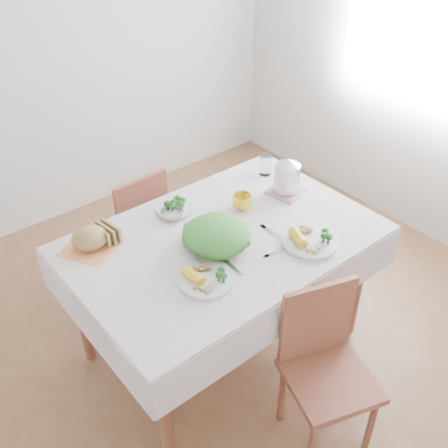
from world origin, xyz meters
TOP-DOWN VIEW (x-y plane):
  - floor at (0.00, 0.00)m, footprint 3.60×3.60m
  - back_wall at (0.00, 1.80)m, footprint 3.60×0.00m
  - window at (1.78, 0.20)m, footprint 1.00×1.20m
  - dining_table at (0.00, 0.00)m, footprint 1.40×0.90m
  - tablecloth at (0.00, 0.00)m, footprint 1.50×1.00m
  - chair_near at (0.00, -0.75)m, footprint 0.47×0.47m
  - chair_far at (-0.08, 0.82)m, footprint 0.39×0.39m
  - salad_bowl at (-0.07, -0.04)m, footprint 0.40×0.40m
  - dinner_plate_left at (-0.27, -0.21)m, footprint 0.30×0.30m
  - dinner_plate_right at (0.29, -0.31)m, footprint 0.38×0.38m
  - broccoli_plate at (-0.06, 0.34)m, footprint 0.25×0.25m
  - napkin at (-0.54, 0.34)m, footprint 0.32×0.32m
  - bread_loaf at (-0.54, 0.34)m, footprint 0.20×0.19m
  - fruit_bowl at (-0.10, 0.30)m, footprint 0.15×0.15m
  - yellow_mug at (0.24, 0.13)m, footprint 0.14×0.14m
  - glass_tumbler at (0.57, 0.32)m, footprint 0.08×0.08m
  - pink_tray at (0.52, 0.10)m, footprint 0.22×0.22m
  - electric_kettle at (0.52, 0.10)m, footprint 0.14×0.14m
  - fork_left at (-0.11, -0.19)m, footprint 0.03×0.17m
  - fork_right at (0.21, -0.14)m, footprint 0.03×0.19m
  - knife at (0.13, -0.25)m, footprint 0.16×0.03m

SIDE VIEW (x-z plane):
  - floor at x=0.00m, z-range 0.00..0.00m
  - dining_table at x=0.00m, z-range 0.00..0.75m
  - chair_near at x=0.00m, z-range 0.05..0.88m
  - chair_far at x=-0.08m, z-range 0.06..0.87m
  - tablecloth at x=0.00m, z-range 0.75..0.76m
  - napkin at x=-0.54m, z-range 0.76..0.77m
  - fork_left at x=-0.11m, z-range 0.76..0.77m
  - fork_right at x=0.21m, z-range 0.76..0.77m
  - knife at x=0.13m, z-range 0.76..0.77m
  - pink_tray at x=0.52m, z-range 0.76..0.78m
  - broccoli_plate at x=-0.06m, z-range 0.76..0.78m
  - dinner_plate_left at x=-0.27m, z-range 0.76..0.78m
  - dinner_plate_right at x=0.29m, z-range 0.76..0.78m
  - fruit_bowl at x=-0.10m, z-range 0.76..0.80m
  - salad_bowl at x=-0.07m, z-range 0.76..0.84m
  - yellow_mug at x=0.24m, z-range 0.76..0.84m
  - bread_loaf at x=-0.54m, z-range 0.77..0.87m
  - glass_tumbler at x=0.57m, z-range 0.76..0.89m
  - electric_kettle at x=0.52m, z-range 0.78..0.98m
  - back_wall at x=0.00m, z-range -0.45..3.15m
  - window at x=1.78m, z-range 1.49..1.51m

